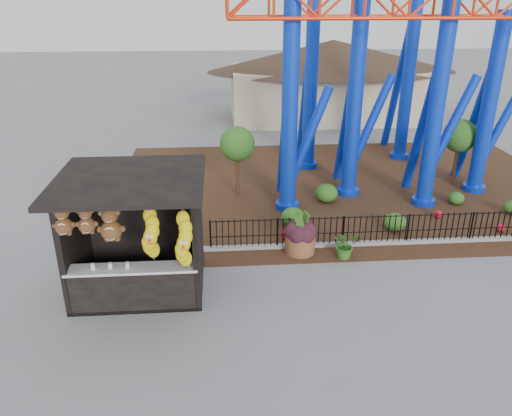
{
  "coord_description": "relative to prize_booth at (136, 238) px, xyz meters",
  "views": [
    {
      "loc": [
        -0.84,
        -10.29,
        7.1
      ],
      "look_at": [
        0.04,
        1.5,
        2.0
      ],
      "focal_mm": 35.0,
      "sensor_mm": 36.0,
      "label": 1
    }
  ],
  "objects": [
    {
      "name": "planter_foliage",
      "position": [
        4.43,
        1.79,
        -0.65
      ],
      "size": [
        0.7,
        0.7,
        0.64
      ],
      "primitive_type": "ellipsoid",
      "color": "black",
      "rests_on": "terracotta_planter"
    },
    {
      "name": "prize_booth",
      "position": [
        0.0,
        0.0,
        0.0
      ],
      "size": [
        3.5,
        3.4,
        3.12
      ],
      "color": "black",
      "rests_on": "ground"
    },
    {
      "name": "landscaping",
      "position": [
        7.23,
        4.26,
        -1.23
      ],
      "size": [
        8.54,
        3.49,
        0.67
      ],
      "color": "#295819",
      "rests_on": "mulch_bed"
    },
    {
      "name": "ground",
      "position": [
        2.99,
        -0.91,
        -1.53
      ],
      "size": [
        120.0,
        120.0,
        0.0
      ],
      "primitive_type": "plane",
      "color": "slate",
      "rests_on": "ground"
    },
    {
      "name": "potted_plant",
      "position": [
        5.68,
        1.38,
        -1.11
      ],
      "size": [
        0.88,
        0.81,
        0.84
      ],
      "primitive_type": "imported",
      "rotation": [
        0.0,
        0.0,
        0.24
      ],
      "color": "#2E591A",
      "rests_on": "ground"
    },
    {
      "name": "curb",
      "position": [
        6.99,
        2.09,
        -1.47
      ],
      "size": [
        18.0,
        0.18,
        0.12
      ],
      "primitive_type": "cube",
      "color": "gray",
      "rests_on": "ground"
    },
    {
      "name": "roller_coaster",
      "position": [
        8.11,
        7.32,
        4.91
      ],
      "size": [
        11.0,
        6.37,
        10.82
      ],
      "color": "#0C32CE",
      "rests_on": "ground"
    },
    {
      "name": "pavilion",
      "position": [
        8.99,
        19.09,
        1.53
      ],
      "size": [
        15.0,
        15.0,
        4.8
      ],
      "color": "#BFAD8C",
      "rests_on": "ground"
    },
    {
      "name": "terracotta_planter",
      "position": [
        4.43,
        1.79,
        -1.25
      ],
      "size": [
        1.01,
        1.01,
        0.56
      ],
      "primitive_type": "cylinder",
      "rotation": [
        0.0,
        0.0,
        0.17
      ],
      "color": "brown",
      "rests_on": "ground"
    },
    {
      "name": "picket_fence",
      "position": [
        7.89,
        2.09,
        -1.03
      ],
      "size": [
        12.2,
        0.06,
        1.0
      ],
      "primitive_type": null,
      "color": "black",
      "rests_on": "ground"
    },
    {
      "name": "mulch_bed",
      "position": [
        6.99,
        7.09,
        -1.52
      ],
      "size": [
        18.0,
        12.0,
        0.02
      ],
      "primitive_type": "cube",
      "color": "#331E11",
      "rests_on": "ground"
    }
  ]
}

